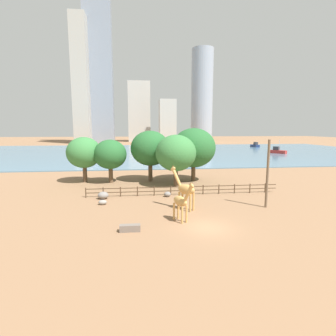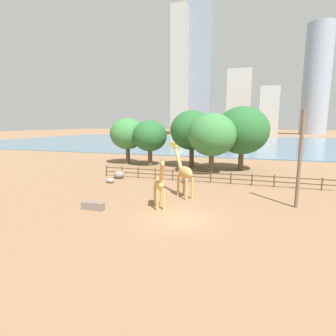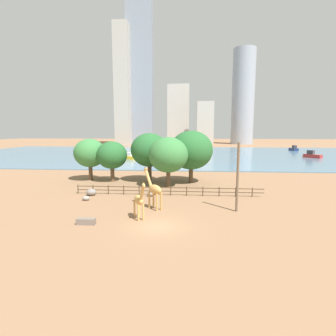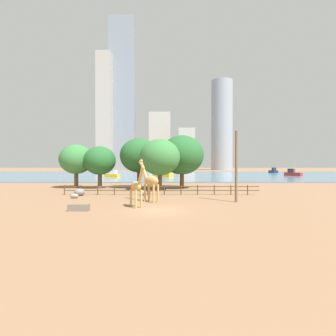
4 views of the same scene
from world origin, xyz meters
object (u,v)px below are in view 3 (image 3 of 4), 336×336
object	(u,v)px
giraffe_tall	(154,189)
tree_right_tall	(149,150)
tree_right_small	(90,153)
boat_sailboat	(129,157)
boulder_by_pole	(86,198)
boulder_small	(150,194)
boat_tug	(177,156)
boulder_near_fence	(91,192)
utility_pole	(238,177)
giraffe_companion	(139,200)
boat_ferry	(294,149)
tree_left_small	(191,150)
tree_left_large	(112,155)
tree_center_broad	(168,155)
feeding_trough	(86,221)
boat_barge	(312,155)

from	to	relation	value
giraffe_tall	tree_right_tall	bearing A→B (deg)	-32.92
tree_right_tall	tree_right_small	bearing A→B (deg)	178.57
giraffe_tall	boat_sailboat	size ratio (longest dim) A/B	0.95
boulder_by_pole	boulder_small	distance (m)	8.49
boat_tug	tree_right_small	bearing A→B (deg)	-74.05
boulder_near_fence	utility_pole	bearing A→B (deg)	-17.02
giraffe_tall	utility_pole	size ratio (longest dim) A/B	0.62
boulder_by_pole	boat_tug	size ratio (longest dim) A/B	0.15
giraffe_companion	boat_tug	world-z (taller)	giraffe_companion
utility_pole	boulder_small	bearing A→B (deg)	150.57
boat_ferry	boat_sailboat	distance (m)	77.46
tree_left_small	boat_sailboat	distance (m)	40.28
giraffe_tall	tree_left_large	distance (m)	18.66
tree_right_tall	boat_ferry	distance (m)	92.92
boulder_by_pole	tree_center_broad	xyz separation A→B (m)	(10.00, 8.95, 4.88)
giraffe_tall	boulder_small	distance (m)	6.16
tree_left_small	boat_sailboat	bearing A→B (deg)	118.71
utility_pole	tree_left_large	world-z (taller)	utility_pole
giraffe_tall	tree_center_broad	bearing A→B (deg)	-46.65
giraffe_companion	tree_right_small	world-z (taller)	tree_right_small
boulder_near_fence	tree_left_small	world-z (taller)	tree_left_small
utility_pole	boulder_near_fence	bearing A→B (deg)	162.98
feeding_trough	tree_left_large	size ratio (longest dim) A/B	0.25
giraffe_companion	tree_left_large	bearing A→B (deg)	175.27
boulder_by_pole	tree_right_small	xyz separation A→B (m)	(-4.64, 13.84, 4.66)
boulder_near_fence	boulder_by_pole	world-z (taller)	boulder_near_fence
tree_left_large	boat_barge	size ratio (longest dim) A/B	1.29
giraffe_tall	feeding_trough	bearing A→B (deg)	90.91
tree_left_small	boat_ferry	bearing A→B (deg)	58.76
utility_pole	tree_center_broad	xyz separation A→B (m)	(-8.62, 12.15, 1.31)
boat_tug	boat_barge	size ratio (longest dim) A/B	1.19
tree_right_tall	tree_right_small	xyz separation A→B (m)	(-10.92, 0.27, -0.64)
boat_ferry	boat_barge	size ratio (longest dim) A/B	1.02
tree_center_broad	boat_barge	size ratio (longest dim) A/B	1.45
boat_barge	giraffe_tall	bearing A→B (deg)	-75.41
tree_center_broad	utility_pole	bearing A→B (deg)	-54.63
boulder_by_pole	boat_barge	xyz separation A→B (m)	(53.61, 57.24, 0.75)
giraffe_tall	tree_left_small	world-z (taller)	tree_left_small
boulder_small	boat_tug	xyz separation A→B (m)	(1.50, 47.81, 0.84)
utility_pole	tree_left_small	size ratio (longest dim) A/B	0.86
boulder_by_pole	boat_ferry	distance (m)	107.55
feeding_trough	tree_right_tall	size ratio (longest dim) A/B	0.21
boat_tug	boat_barge	bearing A→B (deg)	45.58
feeding_trough	boulder_near_fence	bearing A→B (deg)	108.41
giraffe_tall	boulder_near_fence	size ratio (longest dim) A/B	3.55
feeding_trough	tree_right_small	xyz separation A→B (m)	(-8.09, 22.44, 4.64)
boulder_by_pole	boat_sailboat	distance (m)	48.33
tree_left_large	boulder_by_pole	bearing A→B (deg)	-88.66
tree_right_tall	giraffe_companion	bearing A→B (deg)	-84.35
feeding_trough	tree_left_small	xyz separation A→B (m)	(10.16, 21.52, 5.35)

